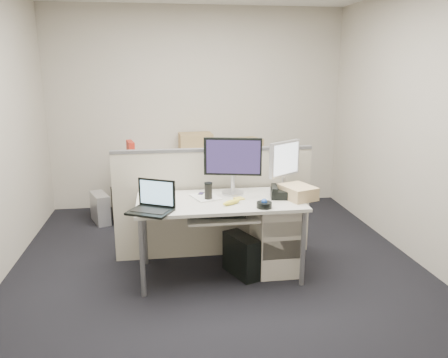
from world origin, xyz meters
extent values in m
cube|color=black|center=(0.00, 0.00, -0.01)|extent=(4.00, 4.50, 0.01)
cube|color=#B2AA9C|center=(0.00, 2.25, 1.35)|extent=(4.00, 0.02, 2.70)
cube|color=#B2AA9C|center=(0.00, -2.25, 1.35)|extent=(4.00, 0.02, 2.70)
cube|color=#B2AA9C|center=(2.00, 0.00, 1.35)|extent=(0.02, 4.50, 2.70)
cube|color=#B9B6AC|center=(0.00, 0.00, 0.71)|extent=(1.50, 0.75, 0.03)
cylinder|color=slate|center=(-0.70, -0.33, 0.35)|extent=(0.04, 0.04, 0.70)
cylinder|color=slate|center=(-0.70, 0.33, 0.35)|extent=(0.04, 0.04, 0.70)
cylinder|color=slate|center=(0.70, -0.33, 0.35)|extent=(0.04, 0.04, 0.70)
cylinder|color=slate|center=(0.70, 0.33, 0.35)|extent=(0.04, 0.04, 0.70)
cube|color=#B9B6AC|center=(0.00, -0.18, 0.62)|extent=(0.62, 0.32, 0.02)
cube|color=silver|center=(0.55, 0.05, 0.33)|extent=(0.40, 0.55, 0.65)
cube|color=#B6B095|center=(0.00, 0.45, 0.55)|extent=(2.00, 0.06, 1.10)
cube|color=silver|center=(0.00, 1.93, 0.36)|extent=(2.00, 0.60, 0.72)
cube|color=black|center=(0.15, 0.18, 1.00)|extent=(0.58, 0.33, 0.54)
cube|color=#B7B7BC|center=(0.65, 0.18, 0.97)|extent=(0.44, 0.39, 0.49)
cube|color=black|center=(-0.62, -0.28, 0.86)|extent=(0.42, 0.39, 0.26)
cylinder|color=black|center=(0.35, -0.28, 0.76)|extent=(0.17, 0.17, 0.05)
cube|color=black|center=(0.60, -0.01, 0.77)|extent=(0.27, 0.24, 0.08)
cube|color=silver|center=(-0.12, 0.09, 0.74)|extent=(0.30, 0.33, 0.01)
cube|color=#E7CE49|center=(0.18, 0.00, 0.74)|extent=(0.10, 0.10, 0.01)
cylinder|color=black|center=(-0.10, 0.02, 0.81)|extent=(0.08, 0.08, 0.15)
ellipsoid|color=yellow|center=(0.09, -0.15, 0.75)|extent=(0.19, 0.14, 0.04)
cube|color=black|center=(-0.15, 0.20, 0.74)|extent=(0.08, 0.10, 0.01)
cube|color=tan|center=(0.72, -0.05, 0.79)|extent=(0.34, 0.38, 0.12)
cube|color=black|center=(-0.03, -0.14, 0.64)|extent=(0.51, 0.25, 0.03)
cube|color=black|center=(0.20, -0.05, 0.19)|extent=(0.32, 0.45, 0.39)
cube|color=black|center=(-1.05, 1.63, 0.20)|extent=(0.27, 0.46, 0.41)
cube|color=#B7B7BC|center=(-1.30, 1.63, 0.19)|extent=(0.29, 0.43, 0.37)
cube|color=tan|center=(-0.05, 2.05, 0.88)|extent=(0.45, 0.35, 0.33)
cube|color=tan|center=(0.59, 1.81, 0.86)|extent=(0.45, 0.40, 0.28)
cube|color=red|center=(-0.90, 1.83, 0.86)|extent=(0.13, 0.30, 0.27)
camera|label=1|loc=(-0.51, -3.77, 1.90)|focal=35.00mm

